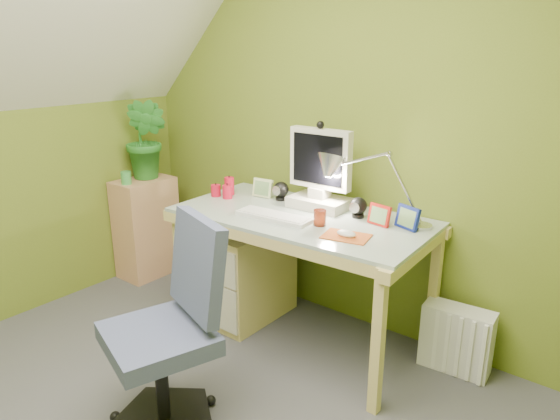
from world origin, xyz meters
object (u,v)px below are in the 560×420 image
Objects in this scene: radiator at (457,339)px; task_chair at (158,336)px; desk_lamp at (393,171)px; potted_plant at (147,139)px; monitor at (320,168)px; desk at (300,278)px; side_ledge at (147,227)px.

task_chair is at bearing -129.90° from radiator.
potted_plant is (-1.87, -0.12, -0.02)m from desk_lamp.
monitor is 0.52× the size of task_chair.
desk is 0.65m from monitor.
task_chair reaches higher than desk.
desk_lamp is 2.01m from side_ledge.
side_ledge is at bearing -177.07° from desk_lamp.
task_chair is at bearing -93.73° from monitor.
desk_lamp is 0.77× the size of side_ledge.
side_ledge is at bearing 162.79° from task_chair.
potted_plant reaches higher than radiator.
side_ledge is at bearing -111.35° from potted_plant.
monitor is at bearing 6.80° from side_ledge.
side_ledge is at bearing -178.44° from radiator.
radiator is (0.85, 0.26, -0.20)m from desk.
potted_plant is at bearing 174.95° from desk.
desk_lamp is 0.98× the size of potted_plant.
task_chair is 1.56m from radiator.
desk is 0.91m from radiator.
desk_lamp reaches higher than monitor.
desk is at bearing -0.34° from side_ledge.
monitor reaches higher than side_ledge.
monitor is 0.64× the size of side_ledge.
task_chair is at bearing -94.86° from desk.
task_chair is (-0.04, -1.18, -0.55)m from monitor.
monitor is 1.30m from task_chair.
task_chair is at bearing -35.65° from side_ledge.
potted_plant is at bearing -179.64° from radiator.
potted_plant is at bearing -178.54° from desk_lamp.
monitor is 0.45m from desk_lamp.
desk_lamp reaches higher than potted_plant.
desk reaches higher than side_ledge.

